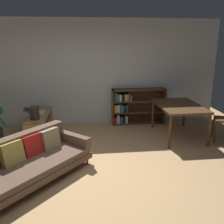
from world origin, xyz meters
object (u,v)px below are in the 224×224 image
(open_laptop, at_px, (35,112))
(desk_speaker, at_px, (35,113))
(media_console, at_px, (40,126))
(bookshelf, at_px, (134,106))
(fabric_couch, at_px, (29,159))
(dining_table, at_px, (179,108))

(open_laptop, distance_m, desk_speaker, 0.52)
(media_console, relative_size, open_laptop, 2.96)
(bookshelf, bearing_deg, fabric_couch, -131.19)
(fabric_couch, xyz_separation_m, desk_speaker, (-0.13, 1.42, 0.37))
(media_console, relative_size, bookshelf, 0.95)
(media_console, bearing_deg, desk_speaker, -91.90)
(dining_table, relative_size, bookshelf, 0.99)
(desk_speaker, bearing_deg, media_console, 88.10)
(dining_table, distance_m, bookshelf, 1.36)
(open_laptop, relative_size, dining_table, 0.33)
(open_laptop, relative_size, desk_speaker, 1.64)
(media_console, bearing_deg, open_laptop, 121.88)
(fabric_couch, distance_m, open_laptop, 1.95)
(media_console, height_order, desk_speaker, desk_speaker)
(fabric_couch, bearing_deg, bookshelf, 48.81)
(media_console, bearing_deg, fabric_couch, -86.28)
(media_console, relative_size, desk_speaker, 4.84)
(open_laptop, xyz_separation_m, desk_speaker, (0.09, -0.50, 0.11))
(desk_speaker, relative_size, dining_table, 0.20)
(media_console, height_order, dining_table, dining_table)
(media_console, bearing_deg, dining_table, -4.59)
(fabric_couch, relative_size, media_console, 1.51)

